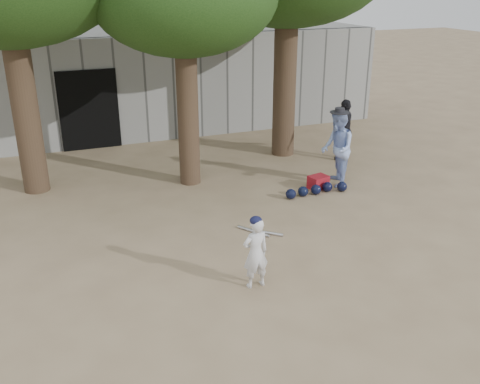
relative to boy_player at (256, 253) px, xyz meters
name	(u,v)px	position (x,y,z in m)	size (l,w,h in m)	color
ground	(229,271)	(-0.23, 0.58, -0.58)	(70.00, 70.00, 0.00)	#937C5E
boy_player	(256,253)	(0.00, 0.00, 0.00)	(0.42, 0.28, 1.17)	silver
spectator_blue	(337,149)	(3.47, 3.39, 0.29)	(0.85, 0.66, 1.75)	#92AAE1
spectator_dark	(345,130)	(4.64, 4.94, 0.22)	(0.94, 0.39, 1.61)	black
red_bag	(318,182)	(2.98, 3.32, -0.43)	(0.42, 0.32, 0.30)	#A4152D
back_building	(116,78)	(-0.24, 10.91, 0.92)	(16.00, 5.24, 3.00)	gray
helmet_row	(316,190)	(2.75, 3.00, -0.47)	(1.51, 0.34, 0.23)	black
bat_pile	(259,232)	(0.80, 1.69, -0.55)	(0.69, 0.70, 0.06)	#BABAC1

